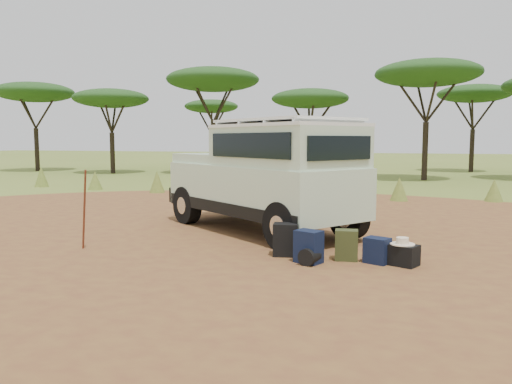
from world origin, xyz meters
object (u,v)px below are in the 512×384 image
(duffel_navy, at_px, (377,251))
(hard_case, at_px, (402,255))
(walking_staff, at_px, (84,210))
(backpack_olive, at_px, (346,245))
(backpack_navy, at_px, (309,247))
(safari_vehicle, at_px, (266,179))
(backpack_black, at_px, (286,240))

(duffel_navy, distance_m, hard_case, 0.40)
(walking_staff, xyz_separation_m, backpack_olive, (4.72, 0.64, -0.49))
(backpack_olive, bearing_deg, backpack_navy, -153.96)
(safari_vehicle, xyz_separation_m, backpack_navy, (1.48, -2.52, -0.91))
(backpack_black, xyz_separation_m, backpack_olive, (1.06, -0.00, -0.03))
(duffel_navy, relative_size, hard_case, 0.88)
(backpack_black, height_order, duffel_navy, backpack_black)
(backpack_black, distance_m, backpack_olive, 1.06)
(backpack_navy, height_order, hard_case, backpack_navy)
(backpack_navy, relative_size, backpack_olive, 1.05)
(walking_staff, bearing_deg, backpack_black, -44.85)
(backpack_olive, bearing_deg, hard_case, -11.04)
(duffel_navy, bearing_deg, backpack_navy, -141.02)
(walking_staff, relative_size, duffel_navy, 3.51)
(backpack_black, height_order, backpack_navy, backpack_black)
(backpack_black, bearing_deg, safari_vehicle, 105.59)
(walking_staff, xyz_separation_m, backpack_black, (3.66, 0.64, -0.46))
(walking_staff, height_order, backpack_olive, walking_staff)
(backpack_olive, relative_size, hard_case, 1.07)
(backpack_olive, relative_size, duffel_navy, 1.21)
(backpack_navy, relative_size, hard_case, 1.12)
(safari_vehicle, distance_m, walking_staff, 3.89)
(backpack_olive, bearing_deg, safari_vehicle, 127.04)
(backpack_black, xyz_separation_m, duffel_navy, (1.57, -0.06, -0.07))
(walking_staff, distance_m, backpack_olive, 4.79)
(backpack_black, bearing_deg, duffel_navy, -11.51)
(walking_staff, distance_m, duffel_navy, 5.29)
(backpack_navy, bearing_deg, walking_staff, -153.33)
(backpack_black, distance_m, duffel_navy, 1.57)
(safari_vehicle, relative_size, backpack_black, 8.96)
(backpack_black, bearing_deg, walking_staff, -179.24)
(backpack_olive, distance_m, hard_case, 0.91)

